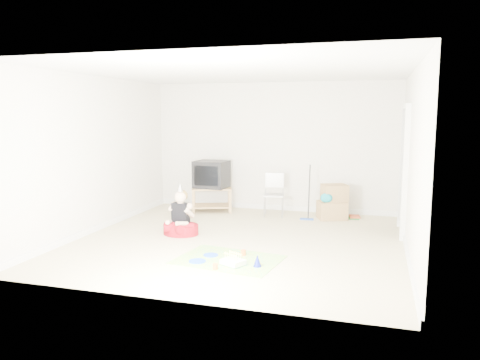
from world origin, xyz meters
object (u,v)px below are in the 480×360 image
(crt_tv, at_px, (211,174))
(cardboard_boxes, at_px, (333,203))
(birthday_cake, at_px, (233,263))
(seated_woman, at_px, (181,223))
(tv_stand, at_px, (212,197))
(folding_chair, at_px, (274,195))

(crt_tv, xyz_separation_m, cardboard_boxes, (2.42, 0.01, -0.45))
(cardboard_boxes, bearing_deg, birthday_cake, -107.51)
(cardboard_boxes, height_order, seated_woman, seated_woman)
(seated_woman, relative_size, birthday_cake, 2.46)
(tv_stand, bearing_deg, folding_chair, -2.59)
(folding_chair, height_order, cardboard_boxes, folding_chair)
(crt_tv, relative_size, birthday_cake, 1.80)
(birthday_cake, bearing_deg, folding_chair, 92.34)
(tv_stand, bearing_deg, seated_woman, -86.18)
(crt_tv, relative_size, cardboard_boxes, 0.96)
(seated_woman, distance_m, birthday_cake, 1.84)
(folding_chair, bearing_deg, seated_woman, -123.23)
(tv_stand, relative_size, folding_chair, 1.07)
(tv_stand, xyz_separation_m, seated_woman, (0.12, -1.85, -0.10))
(folding_chair, bearing_deg, cardboard_boxes, 3.34)
(tv_stand, relative_size, cardboard_boxes, 1.39)
(crt_tv, height_order, cardboard_boxes, crt_tv)
(cardboard_boxes, relative_size, birthday_cake, 1.87)
(folding_chair, relative_size, cardboard_boxes, 1.30)
(crt_tv, xyz_separation_m, folding_chair, (1.30, -0.06, -0.35))
(folding_chair, distance_m, birthday_cake, 3.11)
(tv_stand, xyz_separation_m, folding_chair, (1.30, -0.06, 0.12))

